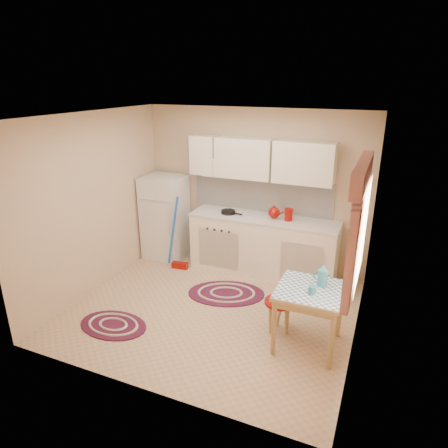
# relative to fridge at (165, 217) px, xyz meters

# --- Properties ---
(room_shell) EXTENTS (3.64, 3.60, 2.52)m
(room_shell) POSITION_rel_fridge_xyz_m (1.59, -1.01, 0.90)
(room_shell) COLOR tan
(room_shell) RESTS_ON ground
(fridge) EXTENTS (0.65, 0.60, 1.40)m
(fridge) POSITION_rel_fridge_xyz_m (0.00, 0.00, 0.00)
(fridge) COLOR white
(fridge) RESTS_ON ground
(broom) EXTENTS (0.29, 0.15, 1.20)m
(broom) POSITION_rel_fridge_xyz_m (0.45, -0.35, -0.10)
(broom) COLOR blue
(broom) RESTS_ON ground
(base_cabinets) EXTENTS (2.25, 0.60, 0.88)m
(base_cabinets) POSITION_rel_fridge_xyz_m (1.71, 0.05, -0.26)
(base_cabinets) COLOR white
(base_cabinets) RESTS_ON ground
(countertop) EXTENTS (2.27, 0.62, 0.04)m
(countertop) POSITION_rel_fridge_xyz_m (1.71, 0.05, 0.20)
(countertop) COLOR silver
(countertop) RESTS_ON base_cabinets
(frying_pan) EXTENTS (0.27, 0.27, 0.05)m
(frying_pan) POSITION_rel_fridge_xyz_m (1.15, 0.00, 0.24)
(frying_pan) COLOR black
(frying_pan) RESTS_ON countertop
(red_kettle) EXTENTS (0.22, 0.21, 0.19)m
(red_kettle) POSITION_rel_fridge_xyz_m (1.86, 0.05, 0.31)
(red_kettle) COLOR #8C0B05
(red_kettle) RESTS_ON countertop
(red_canister) EXTENTS (0.13, 0.13, 0.16)m
(red_canister) POSITION_rel_fridge_xyz_m (2.09, 0.05, 0.30)
(red_canister) COLOR #8C0B05
(red_canister) RESTS_ON countertop
(table) EXTENTS (0.72, 0.72, 0.72)m
(table) POSITION_rel_fridge_xyz_m (2.75, -1.52, -0.34)
(table) COLOR tan
(table) RESTS_ON ground
(stool) EXTENTS (0.41, 0.41, 0.42)m
(stool) POSITION_rel_fridge_xyz_m (2.38, -1.39, -0.49)
(stool) COLOR #8C0B05
(stool) RESTS_ON ground
(coffee_pot) EXTENTS (0.15, 0.13, 0.27)m
(coffee_pot) POSITION_rel_fridge_xyz_m (2.85, -1.40, 0.16)
(coffee_pot) COLOR teal
(coffee_pot) RESTS_ON table
(mug) EXTENTS (0.10, 0.10, 0.10)m
(mug) POSITION_rel_fridge_xyz_m (2.78, -1.62, 0.07)
(mug) COLOR teal
(mug) RESTS_ON table
(rug_center) EXTENTS (1.27, 1.04, 0.02)m
(rug_center) POSITION_rel_fridge_xyz_m (1.45, -0.81, -0.69)
(rug_center) COLOR maroon
(rug_center) RESTS_ON ground
(rug_left) EXTENTS (0.89, 0.60, 0.02)m
(rug_left) POSITION_rel_fridge_xyz_m (0.46, -2.08, -0.69)
(rug_left) COLOR maroon
(rug_left) RESTS_ON ground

